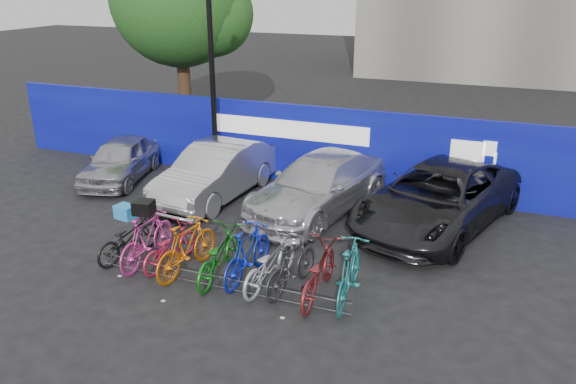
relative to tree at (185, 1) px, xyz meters
The scene contains 21 objects.
ground 13.14m from the tree, 56.03° to the right, with size 100.00×100.00×0.00m, color black.
hoarding 8.80m from the tree, 30.89° to the right, with size 22.00×0.18×2.40m.
tree is the anchor object (origin of this frame).
lamppost 6.14m from the tree, 52.49° to the right, with size 0.25×0.50×6.11m.
bike_rack 13.55m from the tree, 57.55° to the right, with size 5.60×0.03×0.30m.
car_0 7.39m from the tree, 81.52° to the right, with size 1.53×3.81×1.30m, color #A3A3A8.
car_1 8.67m from the tree, 54.63° to the right, with size 1.62×4.64×1.53m, color #B0B1B5.
car_2 10.48m from the tree, 39.19° to the right, with size 2.08×5.11×1.48m, color silver.
car_3 12.79m from the tree, 29.44° to the right, with size 2.60×5.64×1.57m, color black.
bike_0 11.90m from the tree, 67.23° to the right, with size 0.63×1.82×0.96m, color black.
bike_1 12.15m from the tree, 64.77° to the right, with size 0.56×1.97×1.18m, color #C6348E.
bike_2 12.33m from the tree, 62.26° to the right, with size 0.60×1.71×0.90m, color red.
bike_3 12.63m from the tree, 60.34° to the right, with size 0.56×1.97×1.18m, color #D1650D.
bike_4 12.97m from the tree, 57.26° to the right, with size 0.70×2.00×1.05m, color #106914.
bike_5 13.13m from the tree, 54.53° to the right, with size 0.55×1.95×1.17m, color #1024B8.
bike_6 13.51m from the tree, 52.82° to the right, with size 0.68×1.95×1.03m, color #ADB2B5.
bike_7 13.78m from the tree, 51.15° to the right, with size 0.51×1.82×1.09m, color #29292B.
bike_8 14.17m from the tree, 49.40° to the right, with size 0.73×2.08×1.09m, color maroon.
bike_9 14.46m from the tree, 47.19° to the right, with size 0.57×2.02×1.21m, color #207171.
cargo_crate 11.68m from the tree, 67.23° to the right, with size 0.42×0.32×0.30m, color #2484D1.
cargo_topcase 11.90m from the tree, 64.77° to the right, with size 0.41×0.36×0.30m, color black.
Camera 1 is at (4.90, -9.36, 5.97)m, focal length 35.00 mm.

